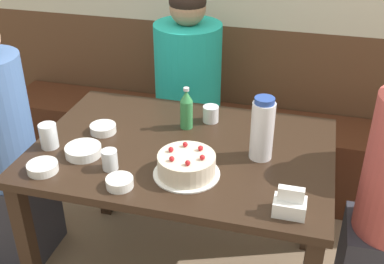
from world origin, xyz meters
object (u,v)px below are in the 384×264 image
(bench_seat, at_px, (220,150))
(water_pitcher, at_px, (262,129))
(soju_bottle, at_px, (186,109))
(bowl_sauce_shallow, at_px, (83,151))
(napkin_holder, at_px, (290,204))
(bowl_rice_small, at_px, (103,129))
(person_pale_blue_shirt, at_px, (4,153))
(glass_tumbler_short, at_px, (49,136))
(bowl_side_dish, at_px, (120,182))
(person_grey_tee, at_px, (188,103))
(glass_shot_small, at_px, (211,114))
(glass_water_tall, at_px, (110,160))
(birthday_cake, at_px, (187,165))
(bowl_soup_white, at_px, (43,167))

(bench_seat, bearing_deg, water_pitcher, -68.50)
(soju_bottle, distance_m, bowl_sauce_shallow, 0.48)
(napkin_holder, bearing_deg, water_pitcher, 113.52)
(bowl_rice_small, relative_size, person_pale_blue_shirt, 0.09)
(bowl_sauce_shallow, relative_size, glass_tumbler_short, 1.40)
(bowl_side_dish, relative_size, person_grey_tee, 0.08)
(bowl_side_dish, bearing_deg, napkin_holder, 0.49)
(bench_seat, xyz_separation_m, person_grey_tee, (-0.16, -0.15, 0.37))
(soju_bottle, bearing_deg, napkin_holder, -44.63)
(bowl_side_dish, distance_m, glass_shot_small, 0.62)
(water_pitcher, bearing_deg, glass_water_tall, -156.88)
(person_pale_blue_shirt, bearing_deg, soju_bottle, 12.20)
(birthday_cake, xyz_separation_m, napkin_holder, (0.40, -0.13, -0.00))
(glass_tumbler_short, height_order, person_pale_blue_shirt, person_pale_blue_shirt)
(soju_bottle, bearing_deg, water_pitcher, -24.44)
(bowl_soup_white, height_order, bowl_rice_small, bowl_rice_small)
(napkin_holder, relative_size, bowl_sauce_shallow, 0.75)
(glass_water_tall, bearing_deg, water_pitcher, 23.12)
(soju_bottle, xyz_separation_m, bowl_rice_small, (-0.34, -0.14, -0.07))
(water_pitcher, bearing_deg, bowl_rice_small, 178.13)
(bench_seat, relative_size, person_pale_blue_shirt, 2.16)
(soju_bottle, bearing_deg, glass_shot_small, 42.53)
(glass_tumbler_short, bearing_deg, birthday_cake, -4.43)
(water_pitcher, xyz_separation_m, bowl_sauce_shallow, (-0.69, -0.17, -0.11))
(glass_shot_small, bearing_deg, bowl_soup_white, -133.41)
(soju_bottle, height_order, napkin_holder, soju_bottle)
(birthday_cake, height_order, bowl_soup_white, birthday_cake)
(bench_seat, xyz_separation_m, napkin_holder, (0.47, -1.15, 0.55))
(bench_seat, relative_size, bowl_soup_white, 22.80)
(napkin_holder, xyz_separation_m, person_grey_tee, (-0.63, 1.00, -0.18))
(birthday_cake, bearing_deg, bowl_sauce_shallow, 176.77)
(soju_bottle, height_order, glass_water_tall, soju_bottle)
(soju_bottle, relative_size, glass_tumbler_short, 1.85)
(water_pitcher, height_order, glass_tumbler_short, water_pitcher)
(bowl_rice_small, relative_size, bowl_sauce_shallow, 0.78)
(bowl_sauce_shallow, height_order, glass_shot_small, glass_shot_small)
(glass_water_tall, bearing_deg, bench_seat, 77.87)
(water_pitcher, bearing_deg, person_grey_tee, 125.96)
(napkin_holder, xyz_separation_m, glass_water_tall, (-0.69, 0.10, 0.00))
(bowl_rice_small, bearing_deg, glass_tumbler_short, -133.62)
(glass_shot_small, bearing_deg, glass_water_tall, -121.01)
(birthday_cake, bearing_deg, glass_tumbler_short, 175.57)
(water_pitcher, distance_m, glass_water_tall, 0.60)
(birthday_cake, relative_size, person_pale_blue_shirt, 0.21)
(bowl_rice_small, bearing_deg, bowl_soup_white, -106.14)
(bowl_soup_white, xyz_separation_m, bowl_rice_small, (0.10, 0.34, 0.00))
(bench_seat, relative_size, person_grey_tee, 2.17)
(bowl_soup_white, height_order, person_pale_blue_shirt, person_pale_blue_shirt)
(bowl_sauce_shallow, bearing_deg, bowl_soup_white, -123.85)
(person_grey_tee, bearing_deg, glass_water_tall, -3.97)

